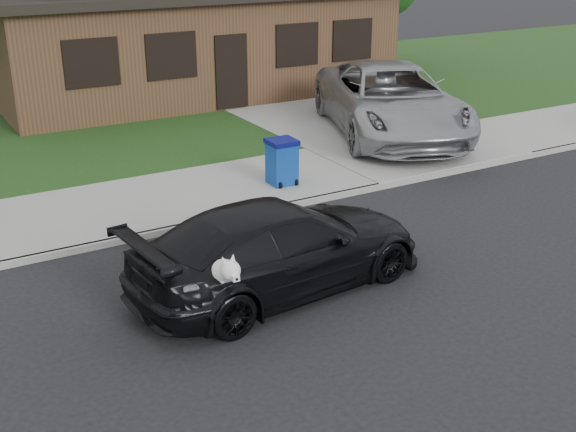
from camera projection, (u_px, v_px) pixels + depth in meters
ground at (316, 303)px, 10.52m from camera, size 120.00×120.00×0.00m
sidewalk at (184, 196)px, 14.51m from camera, size 60.00×3.00×0.12m
curb at (215, 221)px, 13.31m from camera, size 60.00×0.12×0.12m
lawn at (78, 114)px, 20.93m from camera, size 60.00×13.00×0.13m
driveway at (308, 110)px, 21.31m from camera, size 4.50×13.00×0.14m
sedan at (279, 247)px, 10.70m from camera, size 4.87×2.46×1.36m
minivan at (391, 100)px, 18.27m from camera, size 5.00×6.93×1.75m
recycling_bin at (282, 161)px, 14.89m from camera, size 0.59×0.62×0.95m
house at (177, 24)px, 23.63m from camera, size 12.60×8.60×4.65m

